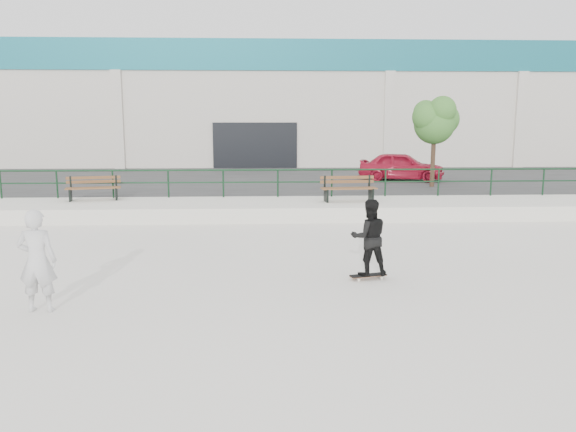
{
  "coord_description": "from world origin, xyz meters",
  "views": [
    {
      "loc": [
        0.46,
        -9.75,
        3.25
      ],
      "look_at": [
        0.98,
        2.0,
        1.26
      ],
      "focal_mm": 35.0,
      "sensor_mm": 36.0,
      "label": 1
    }
  ],
  "objects_px": {
    "red_car": "(401,166)",
    "seated_skater": "(37,261)",
    "bench_left": "(94,188)",
    "bench_right": "(348,189)",
    "tree": "(435,119)",
    "skateboard": "(368,276)",
    "standing_skater": "(369,237)"
  },
  "relations": [
    {
      "from": "bench_left",
      "to": "seated_skater",
      "type": "bearing_deg",
      "value": -90.56
    },
    {
      "from": "bench_right",
      "to": "skateboard",
      "type": "relative_size",
      "value": 2.44
    },
    {
      "from": "tree",
      "to": "seated_skater",
      "type": "height_order",
      "value": "tree"
    },
    {
      "from": "bench_left",
      "to": "bench_right",
      "type": "bearing_deg",
      "value": -16.17
    },
    {
      "from": "tree",
      "to": "skateboard",
      "type": "xyz_separation_m",
      "value": [
        -5.08,
        -12.37,
        -3.27
      ]
    },
    {
      "from": "bench_left",
      "to": "bench_right",
      "type": "relative_size",
      "value": 0.98
    },
    {
      "from": "standing_skater",
      "to": "seated_skater",
      "type": "xyz_separation_m",
      "value": [
        -6.05,
        -1.75,
        0.01
      ]
    },
    {
      "from": "tree",
      "to": "red_car",
      "type": "bearing_deg",
      "value": 105.9
    },
    {
      "from": "bench_left",
      "to": "seated_skater",
      "type": "height_order",
      "value": "seated_skater"
    },
    {
      "from": "seated_skater",
      "to": "skateboard",
      "type": "bearing_deg",
      "value": -163.73
    },
    {
      "from": "bench_left",
      "to": "tree",
      "type": "height_order",
      "value": "tree"
    },
    {
      "from": "seated_skater",
      "to": "red_car",
      "type": "bearing_deg",
      "value": -121.74
    },
    {
      "from": "bench_right",
      "to": "standing_skater",
      "type": "distance_m",
      "value": 8.12
    },
    {
      "from": "red_car",
      "to": "standing_skater",
      "type": "xyz_separation_m",
      "value": [
        -4.34,
        -14.94,
        -0.28
      ]
    },
    {
      "from": "tree",
      "to": "bench_right",
      "type": "bearing_deg",
      "value": -134.99
    },
    {
      "from": "tree",
      "to": "seated_skater",
      "type": "distance_m",
      "value": 18.14
    },
    {
      "from": "standing_skater",
      "to": "seated_skater",
      "type": "distance_m",
      "value": 6.3
    },
    {
      "from": "bench_left",
      "to": "skateboard",
      "type": "distance_m",
      "value": 11.99
    },
    {
      "from": "tree",
      "to": "standing_skater",
      "type": "xyz_separation_m",
      "value": [
        -5.08,
        -12.37,
        -2.46
      ]
    },
    {
      "from": "red_car",
      "to": "skateboard",
      "type": "xyz_separation_m",
      "value": [
        -4.34,
        -14.94,
        -1.1
      ]
    },
    {
      "from": "bench_right",
      "to": "skateboard",
      "type": "xyz_separation_m",
      "value": [
        -0.79,
        -8.08,
        -0.87
      ]
    },
    {
      "from": "skateboard",
      "to": "red_car",
      "type": "bearing_deg",
      "value": 58.9
    },
    {
      "from": "bench_right",
      "to": "skateboard",
      "type": "height_order",
      "value": "bench_right"
    },
    {
      "from": "tree",
      "to": "standing_skater",
      "type": "bearing_deg",
      "value": -112.32
    },
    {
      "from": "red_car",
      "to": "seated_skater",
      "type": "xyz_separation_m",
      "value": [
        -10.4,
        -16.69,
        -0.27
      ]
    },
    {
      "from": "bench_right",
      "to": "seated_skater",
      "type": "bearing_deg",
      "value": -130.02
    },
    {
      "from": "bench_right",
      "to": "tree",
      "type": "bearing_deg",
      "value": 39.86
    },
    {
      "from": "bench_left",
      "to": "standing_skater",
      "type": "bearing_deg",
      "value": -58.9
    },
    {
      "from": "bench_left",
      "to": "standing_skater",
      "type": "distance_m",
      "value": 11.96
    },
    {
      "from": "red_car",
      "to": "tree",
      "type": "bearing_deg",
      "value": -146.72
    },
    {
      "from": "standing_skater",
      "to": "tree",
      "type": "bearing_deg",
      "value": -115.37
    },
    {
      "from": "skateboard",
      "to": "standing_skater",
      "type": "height_order",
      "value": "standing_skater"
    }
  ]
}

